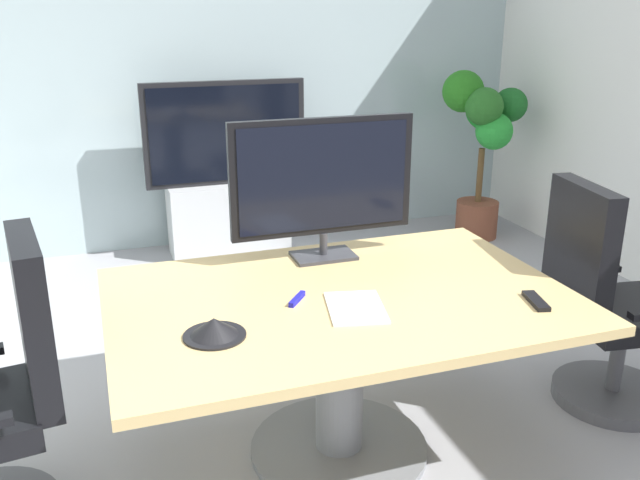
{
  "coord_description": "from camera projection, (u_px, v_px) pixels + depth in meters",
  "views": [
    {
      "loc": [
        -0.75,
        -2.51,
        1.82
      ],
      "look_at": [
        0.14,
        0.07,
        0.88
      ],
      "focal_mm": 38.32,
      "sensor_mm": 36.0,
      "label": 1
    }
  ],
  "objects": [
    {
      "name": "remote_control",
      "position": [
        536.0,
        301.0,
        2.64
      ],
      "size": [
        0.09,
        0.18,
        0.02
      ],
      "primitive_type": "cube",
      "rotation": [
        0.0,
        0.0,
        -0.23
      ],
      "color": "black",
      "rests_on": "conference_table"
    },
    {
      "name": "paper_notepad",
      "position": [
        356.0,
        308.0,
        2.59
      ],
      "size": [
        0.27,
        0.34,
        0.01
      ],
      "primitive_type": "cube",
      "rotation": [
        0.0,
        0.0,
        -0.22
      ],
      "color": "white",
      "rests_on": "conference_table"
    },
    {
      "name": "conference_table",
      "position": [
        340.0,
        337.0,
        2.77
      ],
      "size": [
        1.82,
        1.22,
        0.73
      ],
      "color": "tan",
      "rests_on": "ground"
    },
    {
      "name": "wall_back_glass_partition",
      "position": [
        184.0,
        66.0,
        5.14
      ],
      "size": [
        5.58,
        0.1,
        2.78
      ],
      "primitive_type": "cube",
      "color": "#9EB2B7",
      "rests_on": "ground"
    },
    {
      "name": "wall_display_unit",
      "position": [
        228.0,
        197.0,
        5.2
      ],
      "size": [
        1.2,
        0.36,
        1.31
      ],
      "color": "#B7BABC",
      "rests_on": "ground"
    },
    {
      "name": "ground_plane",
      "position": [
        296.0,
        433.0,
        3.07
      ],
      "size": [
        6.65,
        6.65,
        0.0
      ],
      "primitive_type": "plane",
      "color": "#99999E"
    },
    {
      "name": "office_chair_right",
      "position": [
        605.0,
        316.0,
        3.17
      ],
      "size": [
        0.63,
        0.61,
        1.09
      ],
      "rotation": [
        0.0,
        0.0,
        1.42
      ],
      "color": "#4C4C51",
      "rests_on": "ground"
    },
    {
      "name": "whiteboard_marker",
      "position": [
        297.0,
        299.0,
        2.65
      ],
      "size": [
        0.1,
        0.11,
        0.02
      ],
      "primitive_type": "cube",
      "rotation": [
        0.0,
        0.0,
        0.9
      ],
      "color": "#1919A5",
      "rests_on": "conference_table"
    },
    {
      "name": "potted_plant",
      "position": [
        483.0,
        131.0,
        5.42
      ],
      "size": [
        0.68,
        0.56,
        1.35
      ],
      "color": "brown",
      "rests_on": "ground"
    },
    {
      "name": "tv_monitor",
      "position": [
        323.0,
        181.0,
        3.01
      ],
      "size": [
        0.84,
        0.18,
        0.64
      ],
      "color": "#333338",
      "rests_on": "conference_table"
    },
    {
      "name": "conference_phone",
      "position": [
        214.0,
        328.0,
        2.36
      ],
      "size": [
        0.22,
        0.22,
        0.07
      ],
      "color": "black",
      "rests_on": "conference_table"
    }
  ]
}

